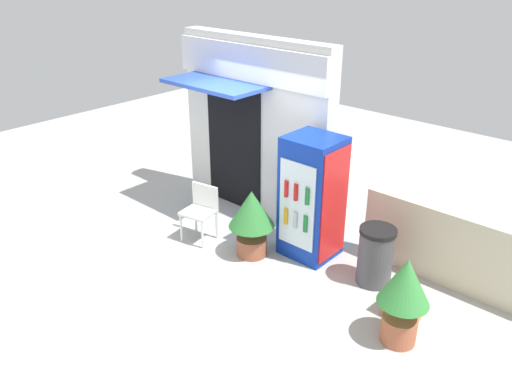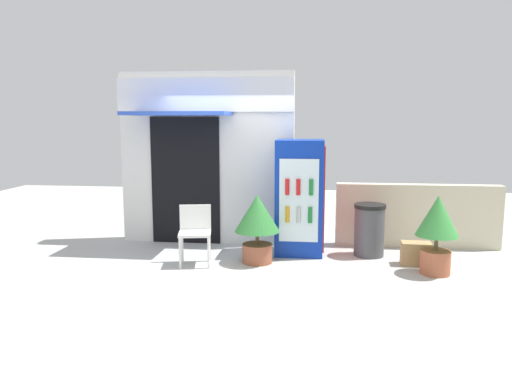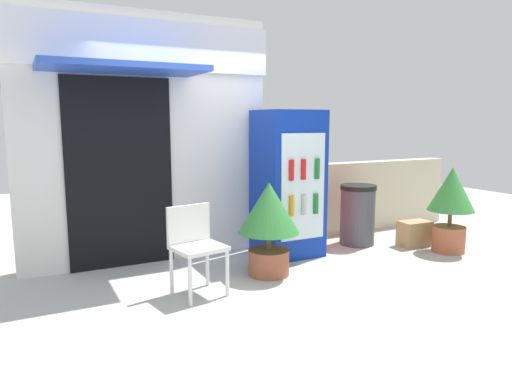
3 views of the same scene
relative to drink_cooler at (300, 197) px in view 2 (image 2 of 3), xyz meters
The scene contains 9 objects.
ground 1.62m from the drink_cooler, 137.72° to the right, with size 16.00×16.00×0.00m, color #B2B2AD.
storefront_building 1.82m from the drink_cooler, 160.98° to the left, with size 2.94×1.11×2.89m.
drink_cooler is the anchor object (origin of this frame).
plastic_chair 1.73m from the drink_cooler, 153.35° to the right, with size 0.53×0.49×0.86m.
potted_plant_near_shop 0.90m from the drink_cooler, 135.06° to the right, with size 0.66×0.66×1.02m.
potted_plant_curbside 2.09m from the drink_cooler, 24.52° to the right, with size 0.58×0.58×1.09m.
trash_bin 1.18m from the drink_cooler, ahead, with size 0.48×0.48×0.81m.
stone_boundary_wall 2.05m from the drink_cooler, 17.63° to the left, with size 2.66×0.22×1.05m, color beige.
cardboard_box 1.91m from the drink_cooler, 14.86° to the right, with size 0.42×0.26×0.34m, color tan.
Camera 2 is at (1.20, -6.74, 2.11)m, focal length 34.56 mm.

